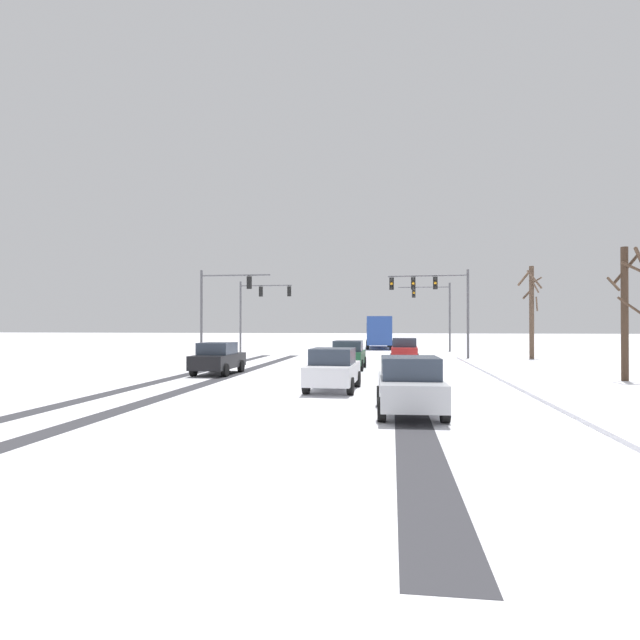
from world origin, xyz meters
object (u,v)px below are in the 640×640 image
object	(u,v)px
traffic_signal_near_right	(435,294)
car_black_third	(218,358)
bare_tree_sidewalk_far	(531,308)
traffic_signal_far_left	(258,302)
car_red_lead	(405,350)
traffic_signal_near_left	(220,299)
car_dark_green_second	(348,355)
bus_oncoming	(379,330)
car_white_fourth	(333,369)
bare_tree_sidewalk_mid	(626,307)
traffic_signal_far_right	(436,305)
car_silver_fifth	(410,385)

from	to	relation	value
traffic_signal_near_right	car_black_third	bearing A→B (deg)	-132.28
bare_tree_sidewalk_far	traffic_signal_far_left	bearing A→B (deg)	164.81
car_red_lead	bare_tree_sidewalk_far	world-z (taller)	bare_tree_sidewalk_far
traffic_signal_near_right	traffic_signal_far_left	distance (m)	17.17
traffic_signal_near_left	car_dark_green_second	xyz separation A→B (m)	(9.94, -7.03, -3.56)
car_black_third	bare_tree_sidewalk_far	xyz separation A→B (m)	(19.04, 14.89, 2.94)
bus_oncoming	car_white_fourth	bearing A→B (deg)	-91.22
traffic_signal_near_left	bare_tree_sidewalk_far	xyz separation A→B (m)	(22.64, 3.93, -0.62)
car_black_third	bare_tree_sidewalk_mid	size ratio (longest dim) A/B	0.69
bus_oncoming	bare_tree_sidewalk_mid	size ratio (longest dim) A/B	1.84
traffic_signal_far_right	bus_oncoming	xyz separation A→B (m)	(-5.56, 6.79, -2.36)
bare_tree_sidewalk_mid	bare_tree_sidewalk_far	xyz separation A→B (m)	(-0.15, 15.50, 0.46)
traffic_signal_near_right	traffic_signal_far_left	bearing A→B (deg)	152.67
traffic_signal_far_right	traffic_signal_near_right	bearing A→B (deg)	-94.89
bus_oncoming	bare_tree_sidewalk_mid	world-z (taller)	bare_tree_sidewalk_mid
traffic_signal_near_right	car_white_fourth	size ratio (longest dim) A/B	1.56
traffic_signal_far_right	car_silver_fifth	bearing A→B (deg)	-95.80
car_dark_green_second	bus_oncoming	size ratio (longest dim) A/B	0.37
car_red_lead	bus_oncoming	bearing A→B (deg)	96.12
car_dark_green_second	traffic_signal_far_right	bearing A→B (deg)	72.58
car_red_lead	car_black_third	size ratio (longest dim) A/B	1.00
traffic_signal_near_right	bare_tree_sidewalk_mid	distance (m)	15.59
traffic_signal_far_right	car_black_third	distance (m)	28.27
car_black_third	bus_oncoming	bearing A→B (deg)	76.94
car_red_lead	car_white_fourth	xyz separation A→B (m)	(-3.08, -16.21, 0.00)
car_silver_fifth	bus_oncoming	world-z (taller)	bus_oncoming
traffic_signal_far_right	bus_oncoming	size ratio (longest dim) A/B	0.59
car_white_fourth	bare_tree_sidewalk_mid	bearing A→B (deg)	22.29
car_black_third	bus_oncoming	world-z (taller)	bus_oncoming
traffic_signal_near_left	bare_tree_sidewalk_mid	world-z (taller)	traffic_signal_near_left
car_dark_green_second	car_black_third	bearing A→B (deg)	-148.17
traffic_signal_far_right	car_white_fourth	size ratio (longest dim) A/B	1.56
car_dark_green_second	bus_oncoming	xyz separation A→B (m)	(1.02, 27.76, 1.18)
bare_tree_sidewalk_mid	traffic_signal_near_right	bearing A→B (deg)	118.00
traffic_signal_far_right	traffic_signal_far_left	bearing A→B (deg)	-166.40
traffic_signal_near_right	car_silver_fifth	distance (m)	24.37
traffic_signal_near_right	traffic_signal_far_right	xyz separation A→B (m)	(1.01, 11.81, -0.43)
traffic_signal_far_right	car_red_lead	bearing A→B (deg)	-102.76
traffic_signal_near_right	car_red_lead	size ratio (longest dim) A/B	1.57
traffic_signal_far_left	car_red_lead	bearing A→B (deg)	-39.11
car_dark_green_second	bare_tree_sidewalk_far	xyz separation A→B (m)	(12.70, 10.96, 2.94)
car_silver_fifth	bare_tree_sidewalk_mid	bearing A→B (deg)	45.87
car_silver_fifth	bare_tree_sidewalk_mid	world-z (taller)	bare_tree_sidewalk_mid
car_dark_green_second	car_black_third	world-z (taller)	same
car_red_lead	car_dark_green_second	world-z (taller)	same
traffic_signal_near_right	bare_tree_sidewalk_mid	xyz separation A→B (m)	(7.28, -13.70, -1.48)
car_red_lead	bare_tree_sidewalk_far	xyz separation A→B (m)	(9.41, 4.47, 2.94)
car_dark_green_second	car_white_fourth	xyz separation A→B (m)	(0.22, -9.72, 0.00)
traffic_signal_far_right	car_dark_green_second	distance (m)	22.26
car_dark_green_second	bus_oncoming	bearing A→B (deg)	87.90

